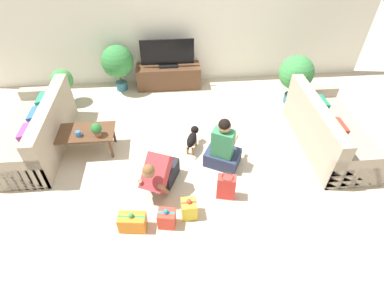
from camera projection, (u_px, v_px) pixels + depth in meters
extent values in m
plane|color=beige|center=(185.00, 159.00, 4.91)|extent=(16.00, 16.00, 0.00)
cube|color=white|center=(175.00, 21.00, 6.00)|extent=(8.40, 0.06, 2.60)
cube|color=tan|center=(36.00, 137.00, 5.01)|extent=(0.89, 1.97, 0.41)
cube|color=tan|center=(49.00, 116.00, 4.76)|extent=(0.20, 1.97, 0.42)
cube|color=tan|center=(49.00, 102.00, 5.62)|extent=(0.89, 0.16, 0.59)
cube|color=tan|center=(15.00, 173.00, 4.28)|extent=(0.89, 0.16, 0.59)
cube|color=#288E6B|center=(45.00, 104.00, 5.11)|extent=(0.18, 0.34, 0.32)
cube|color=#3366AD|center=(38.00, 119.00, 4.78)|extent=(0.18, 0.34, 0.32)
cube|color=#9E4293|center=(29.00, 137.00, 4.46)|extent=(0.18, 0.34, 0.32)
cube|color=tan|center=(329.00, 135.00, 5.05)|extent=(0.89, 1.97, 0.41)
cube|color=tan|center=(316.00, 116.00, 4.75)|extent=(0.20, 1.97, 0.42)
cube|color=tan|center=(358.00, 171.00, 4.32)|extent=(0.89, 0.16, 0.59)
cube|color=tan|center=(310.00, 101.00, 5.66)|extent=(0.89, 0.16, 0.59)
cube|color=red|center=(336.00, 132.00, 4.56)|extent=(0.18, 0.34, 0.32)
cube|color=#288E6B|center=(319.00, 107.00, 5.04)|extent=(0.18, 0.34, 0.32)
cube|color=brown|center=(83.00, 133.00, 4.81)|extent=(0.99, 0.51, 0.03)
cylinder|color=brown|center=(56.00, 152.00, 4.77)|extent=(0.04, 0.04, 0.37)
cylinder|color=brown|center=(111.00, 148.00, 4.83)|extent=(0.04, 0.04, 0.37)
cylinder|color=brown|center=(62.00, 136.00, 5.06)|extent=(0.04, 0.04, 0.37)
cylinder|color=brown|center=(114.00, 133.00, 5.12)|extent=(0.04, 0.04, 0.37)
cube|color=brown|center=(169.00, 76.00, 6.48)|extent=(1.35, 0.45, 0.48)
cube|color=black|center=(168.00, 65.00, 6.30)|extent=(0.38, 0.20, 0.05)
cube|color=black|center=(167.00, 52.00, 6.11)|extent=(1.10, 0.03, 0.53)
cylinder|color=#336B84|center=(290.00, 98.00, 6.10)|extent=(0.25, 0.25, 0.19)
cylinder|color=brown|center=(292.00, 90.00, 5.97)|extent=(0.05, 0.05, 0.20)
sphere|color=#3D8E47|center=(296.00, 73.00, 5.72)|extent=(0.66, 0.66, 0.66)
cylinder|color=#336B84|center=(122.00, 86.00, 6.47)|extent=(0.23, 0.23, 0.18)
cylinder|color=brown|center=(120.00, 78.00, 6.34)|extent=(0.04, 0.04, 0.20)
sphere|color=#337F3D|center=(117.00, 61.00, 6.09)|extent=(0.65, 0.65, 0.65)
cylinder|color=#336B84|center=(68.00, 98.00, 6.09)|extent=(0.22, 0.22, 0.21)
cylinder|color=brown|center=(66.00, 91.00, 5.98)|extent=(0.04, 0.04, 0.13)
sphere|color=#3D8E47|center=(62.00, 80.00, 5.81)|extent=(0.42, 0.42, 0.42)
cube|color=#23232D|center=(166.00, 173.00, 4.50)|extent=(0.44, 0.52, 0.28)
cube|color=#AD3338|center=(156.00, 172.00, 4.09)|extent=(0.50, 0.61, 0.48)
sphere|color=#8E6647|center=(149.00, 172.00, 3.80)|extent=(0.17, 0.17, 0.17)
sphere|color=brown|center=(148.00, 170.00, 3.78)|extent=(0.16, 0.16, 0.16)
cylinder|color=#8E6647|center=(145.00, 185.00, 4.18)|extent=(0.17, 0.28, 0.43)
cylinder|color=#8E6647|center=(164.00, 190.00, 4.11)|extent=(0.17, 0.28, 0.43)
cube|color=#283351|center=(222.00, 157.00, 4.77)|extent=(0.65, 0.60, 0.24)
cube|color=#338456|center=(223.00, 143.00, 4.50)|extent=(0.38, 0.33, 0.46)
sphere|color=tan|center=(224.00, 126.00, 4.29)|extent=(0.20, 0.20, 0.20)
sphere|color=black|center=(224.00, 125.00, 4.26)|extent=(0.18, 0.18, 0.18)
cylinder|color=tan|center=(234.00, 141.00, 4.65)|extent=(0.17, 0.26, 0.06)
cylinder|color=tan|center=(219.00, 137.00, 4.72)|extent=(0.17, 0.26, 0.06)
ellipsoid|color=black|center=(192.00, 140.00, 4.93)|extent=(0.25, 0.39, 0.16)
sphere|color=black|center=(195.00, 130.00, 5.06)|extent=(0.14, 0.14, 0.14)
sphere|color=olive|center=(195.00, 128.00, 5.11)|extent=(0.06, 0.06, 0.06)
cylinder|color=black|center=(189.00, 146.00, 4.76)|extent=(0.05, 0.09, 0.10)
cylinder|color=olive|center=(196.00, 142.00, 5.11)|extent=(0.04, 0.04, 0.15)
cylinder|color=olive|center=(191.00, 142.00, 5.13)|extent=(0.04, 0.04, 0.15)
cylinder|color=olive|center=(193.00, 151.00, 4.94)|extent=(0.04, 0.04, 0.15)
cylinder|color=olive|center=(187.00, 151.00, 4.96)|extent=(0.04, 0.04, 0.15)
cube|color=red|center=(167.00, 219.00, 3.90)|extent=(0.25, 0.22, 0.26)
cube|color=teal|center=(167.00, 219.00, 3.90)|extent=(0.22, 0.07, 0.26)
sphere|color=teal|center=(166.00, 211.00, 3.80)|extent=(0.06, 0.06, 0.06)
cube|color=yellow|center=(189.00, 209.00, 4.02)|extent=(0.21, 0.21, 0.27)
cube|color=red|center=(189.00, 209.00, 4.02)|extent=(0.21, 0.04, 0.27)
sphere|color=red|center=(189.00, 201.00, 3.91)|extent=(0.07, 0.07, 0.07)
cube|color=orange|center=(133.00, 222.00, 3.87)|extent=(0.37, 0.23, 0.25)
cube|color=#2D934C|center=(133.00, 222.00, 3.87)|extent=(0.36, 0.07, 0.25)
sphere|color=#2D934C|center=(131.00, 215.00, 3.77)|extent=(0.06, 0.06, 0.06)
cube|color=red|center=(226.00, 187.00, 4.21)|extent=(0.28, 0.20, 0.40)
torus|color=#4C3823|center=(227.00, 177.00, 4.07)|extent=(0.20, 0.20, 0.01)
cylinder|color=#386BAD|center=(78.00, 134.00, 4.70)|extent=(0.08, 0.08, 0.09)
torus|color=#386BAD|center=(81.00, 133.00, 4.70)|extent=(0.06, 0.01, 0.06)
cylinder|color=#A36042|center=(98.00, 133.00, 4.72)|extent=(0.11, 0.11, 0.07)
sphere|color=#286B33|center=(96.00, 128.00, 4.65)|extent=(0.17, 0.17, 0.17)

